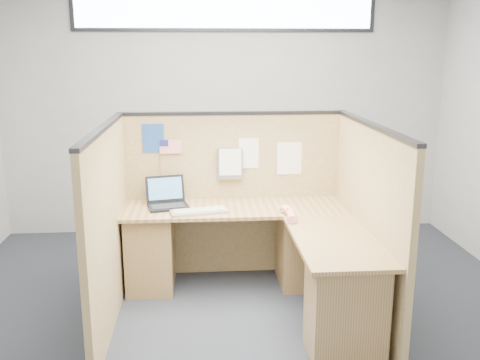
{
  "coord_description": "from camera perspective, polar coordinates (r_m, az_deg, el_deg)",
  "views": [
    {
      "loc": [
        -0.3,
        -3.8,
        2.06
      ],
      "look_at": [
        0.03,
        0.5,
        1.02
      ],
      "focal_mm": 40.0,
      "sensor_mm": 36.0,
      "label": 1
    }
  ],
  "objects": [
    {
      "name": "l_desk",
      "position": [
        4.43,
        2.23,
        -8.47
      ],
      "size": [
        1.95,
        1.75,
        0.73
      ],
      "color": "brown",
      "rests_on": "floor"
    },
    {
      "name": "wall_back",
      "position": [
        6.09,
        -1.55,
        7.4
      ],
      "size": [
        5.0,
        0.0,
        5.0
      ],
      "primitive_type": "plane",
      "rotation": [
        1.57,
        0.0,
        0.0
      ],
      "color": "#9B9DA0",
      "rests_on": "floor"
    },
    {
      "name": "mouse",
      "position": [
        4.52,
        4.91,
        -3.24
      ],
      "size": [
        0.11,
        0.07,
        0.04
      ],
      "primitive_type": "ellipsoid",
      "rotation": [
        0.0,
        0.0,
        -0.11
      ],
      "color": "silver",
      "rests_on": "l_desk"
    },
    {
      "name": "floor",
      "position": [
        4.33,
        0.12,
        -14.79
      ],
      "size": [
        5.0,
        5.0,
        0.0
      ],
      "primitive_type": "plane",
      "color": "#1F232D",
      "rests_on": "ground"
    },
    {
      "name": "clerestory_window",
      "position": [
        6.05,
        -1.6,
        17.32
      ],
      "size": [
        3.3,
        0.04,
        0.38
      ],
      "color": "#232328",
      "rests_on": "wall_back"
    },
    {
      "name": "file_holder",
      "position": [
        4.85,
        -1.05,
        1.78
      ],
      "size": [
        0.23,
        0.05,
        0.29
      ],
      "color": "slate",
      "rests_on": "cubicle_partitions"
    },
    {
      "name": "paper_left",
      "position": [
        4.87,
        1.13,
        2.88
      ],
      "size": [
        0.22,
        0.03,
        0.28
      ],
      "primitive_type": "cube",
      "rotation": [
        0.0,
        0.0,
        0.11
      ],
      "color": "white",
      "rests_on": "cubicle_partitions"
    },
    {
      "name": "keyboard",
      "position": [
        4.51,
        -4.33,
        -3.36
      ],
      "size": [
        0.5,
        0.26,
        0.03
      ],
      "rotation": [
        0.0,
        0.0,
        0.21
      ],
      "color": "gray",
      "rests_on": "l_desk"
    },
    {
      "name": "laptop",
      "position": [
        4.75,
        -7.62,
        -2.01
      ],
      "size": [
        0.39,
        0.39,
        0.25
      ],
      "rotation": [
        0.0,
        0.0,
        0.22
      ],
      "color": "black",
      "rests_on": "l_desk"
    },
    {
      "name": "paper_right",
      "position": [
        4.93,
        5.32,
        2.31
      ],
      "size": [
        0.23,
        0.02,
        0.3
      ],
      "primitive_type": "cube",
      "rotation": [
        0.0,
        0.0,
        0.07
      ],
      "color": "white",
      "rests_on": "cubicle_partitions"
    },
    {
      "name": "cubicle_partitions",
      "position": [
        4.43,
        -0.31,
        -3.35
      ],
      "size": [
        2.06,
        1.83,
        1.53
      ],
      "color": "olive",
      "rests_on": "floor"
    },
    {
      "name": "wall_front",
      "position": [
        1.71,
        6.17,
        -9.22
      ],
      "size": [
        5.0,
        0.0,
        5.0
      ],
      "primitive_type": "plane",
      "rotation": [
        -1.57,
        0.0,
        0.0
      ],
      "color": "#9B9DA0",
      "rests_on": "floor"
    },
    {
      "name": "american_flag",
      "position": [
        4.84,
        -7.67,
        3.41
      ],
      "size": [
        0.2,
        0.01,
        0.34
      ],
      "color": "olive",
      "rests_on": "cubicle_partitions"
    },
    {
      "name": "blue_poster",
      "position": [
        4.84,
        -9.25,
        4.42
      ],
      "size": [
        0.19,
        0.0,
        0.26
      ],
      "primitive_type": "cube",
      "rotation": [
        0.0,
        0.0,
        0.0
      ],
      "color": "navy",
      "rests_on": "cubicle_partitions"
    },
    {
      "name": "hand_forearm",
      "position": [
        4.4,
        5.31,
        -3.55
      ],
      "size": [
        0.1,
        0.36,
        0.08
      ],
      "color": "tan",
      "rests_on": "l_desk"
    }
  ]
}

